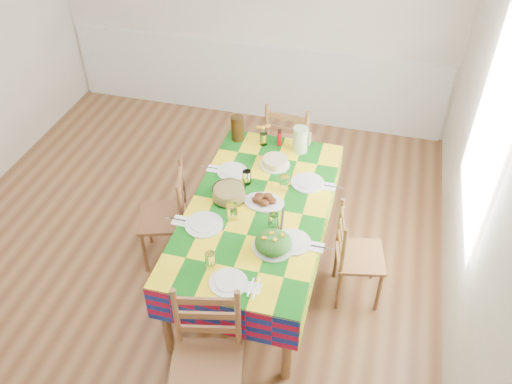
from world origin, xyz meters
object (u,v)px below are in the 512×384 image
Objects in this scene: meat_platter at (264,200)px; chair_far at (290,146)px; tea_pitcher at (237,128)px; green_pitcher at (300,139)px; chair_left at (168,217)px; chair_right at (355,256)px; dining_table at (258,215)px; chair_near at (207,362)px.

chair_far is at bearing 91.83° from meat_platter.
tea_pitcher is 0.23× the size of chair_far.
green_pitcher is at bearing 116.65° from chair_far.
green_pitcher is at bearing -3.22° from tea_pitcher.
chair_left reaches higher than meat_platter.
meat_platter is 0.35× the size of chair_left.
chair_right is (0.62, -0.83, -0.45)m from green_pitcher.
dining_table is 2.25× the size of chair_right.
meat_platter is at bearing 96.49° from chair_far.
chair_right is (0.79, -0.01, -0.25)m from dining_table.
chair_far is (-0.00, 1.24, -0.19)m from dining_table.
chair_near reaches higher than tea_pitcher.
chair_near is at bearing 94.50° from chair_far.
green_pitcher is 0.23× the size of chair_near.
dining_table is at bearing -64.07° from tea_pitcher.
chair_near is (-0.04, -1.29, -0.29)m from meat_platter.
chair_far is 1.45m from chair_left.
tea_pitcher is 1.01m from chair_left.
chair_right is at bearing 44.23° from chair_near.
chair_near reaches higher than chair_left.
dining_table is 0.82m from chair_left.
meat_platter is at bearing -60.72° from tea_pitcher.
green_pitcher is at bearing 72.36° from chair_near.
chair_left is at bearing 109.13° from chair_near.
chair_far is (0.41, 0.39, -0.38)m from tea_pitcher.
green_pitcher reaches higher than chair_left.
chair_near is at bearing -91.97° from meat_platter.
dining_table is 2.11× the size of chair_left.
meat_platter is at bearing 56.85° from dining_table.
dining_table is at bearing -101.48° from green_pitcher.
chair_left is (-0.95, -0.80, -0.42)m from green_pitcher.
dining_table is 1.25m from chair_near.
chair_left is (-0.37, -0.84, -0.42)m from tea_pitcher.
chair_near is 1.47m from chair_right.
meat_platter reaches higher than dining_table.
meat_platter is 1.40× the size of green_pitcher.
chair_near reaches higher than meat_platter.
chair_far is 1.15× the size of chair_right.
meat_platter is 0.78m from green_pitcher.
green_pitcher is 0.23× the size of chair_far.
green_pitcher is 0.59m from chair_far.
chair_left reaches higher than dining_table.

